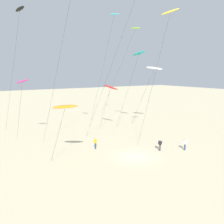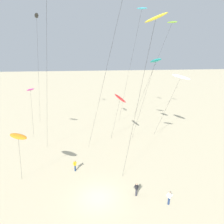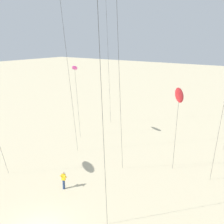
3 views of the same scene
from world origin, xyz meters
The scene contains 3 objects.
kite_magenta centered at (-10.65, 15.59, 9.58)m, with size 2.22×3.11×10.12m.
kite_red centered at (4.35, 13.18, 8.32)m, with size 2.36×3.86×9.01m.
kite_flyer_middle centered at (-2.99, 5.55, 0.89)m, with size 0.69×0.68×1.67m.
Camera 3 is at (15.25, -11.93, 13.52)m, focal length 48.46 mm.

